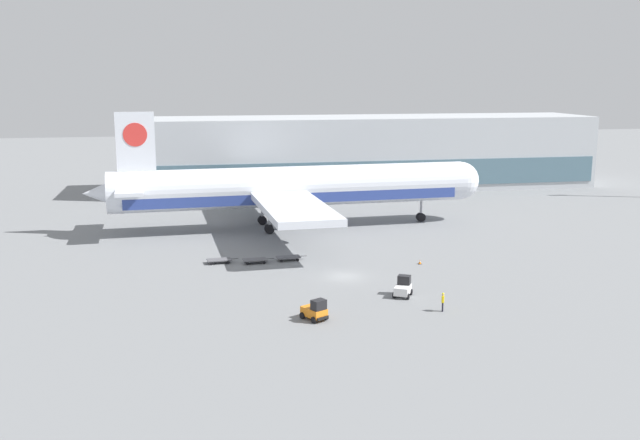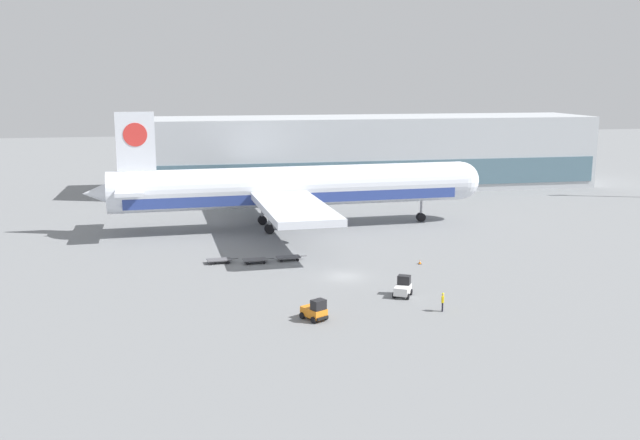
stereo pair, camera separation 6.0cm
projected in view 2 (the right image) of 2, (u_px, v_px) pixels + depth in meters
The scene contains 10 objects.
ground_plane at pixel (345, 277), 78.52m from camera, with size 400.00×400.00×0.00m, color slate.
terminal_building at pixel (364, 152), 140.70m from camera, with size 90.00×18.20×14.00m.
airplane_main at pixel (288, 188), 102.83m from camera, with size 58.10×48.31×17.00m.
baggage_tug_foreground at pixel (403, 288), 71.42m from camera, with size 2.51×2.82×2.00m.
baggage_tug_mid at pixel (315, 311), 64.37m from camera, with size 2.52×2.82×2.00m.
baggage_dolly_lead at pixel (219, 260), 84.11m from camera, with size 3.75×1.73×0.48m.
baggage_dolly_second at pixel (255, 260), 84.15m from camera, with size 3.75×1.73×0.48m.
baggage_dolly_third at pixel (289, 257), 85.36m from camera, with size 3.75×1.73×0.48m.
ground_crew_near at pixel (443, 300), 66.65m from camera, with size 0.35×0.52×1.82m.
traffic_cone_near at pixel (420, 262), 83.73m from camera, with size 0.40×0.40×0.55m.
Camera 2 is at (-16.91, -73.89, 21.59)m, focal length 40.00 mm.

